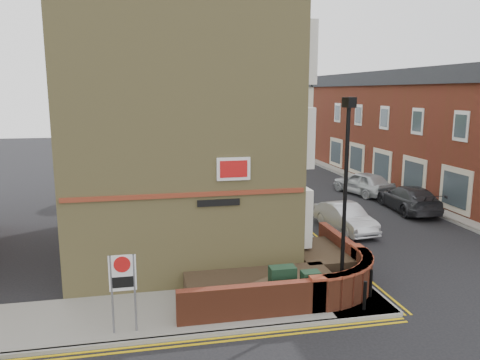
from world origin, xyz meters
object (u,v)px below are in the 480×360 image
object	(u,v)px
utility_cabinet_large	(282,285)
silver_car_near	(345,217)
lamppost	(345,200)
zone_sign	(123,279)

from	to	relation	value
utility_cabinet_large	silver_car_near	xyz separation A→B (m)	(5.30, 7.17, -0.07)
lamppost	zone_sign	world-z (taller)	lamppost
silver_car_near	lamppost	bearing A→B (deg)	-122.00
lamppost	silver_car_near	world-z (taller)	lamppost
zone_sign	silver_car_near	xyz separation A→B (m)	(10.00, 7.97, -0.99)
lamppost	utility_cabinet_large	xyz separation A→B (m)	(-1.90, 0.10, -2.62)
utility_cabinet_large	zone_sign	xyz separation A→B (m)	(-4.70, -0.80, 0.92)
lamppost	silver_car_near	size ratio (longest dim) A/B	1.59
utility_cabinet_large	silver_car_near	size ratio (longest dim) A/B	0.30
utility_cabinet_large	zone_sign	bearing A→B (deg)	-170.31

